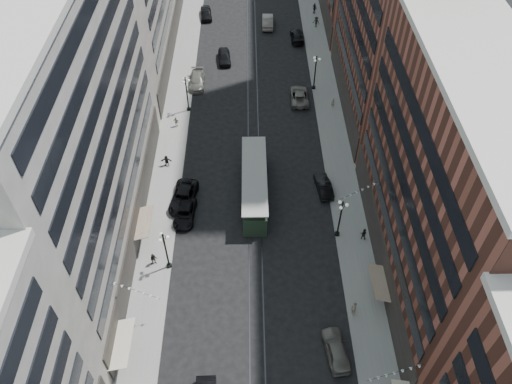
{
  "coord_description": "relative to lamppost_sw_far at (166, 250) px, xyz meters",
  "views": [
    {
      "loc": [
        -0.43,
        -2.63,
        44.29
      ],
      "look_at": [
        0.13,
        34.15,
        5.0
      ],
      "focal_mm": 35.0,
      "sensor_mm": 36.0,
      "label": 1
    }
  ],
  "objects": [
    {
      "name": "pedestrian_5",
      "position": [
        -1.89,
        15.6,
        -2.18
      ],
      "size": [
        1.43,
        0.45,
        1.53
      ],
      "primitive_type": "imported",
      "rotation": [
        0.0,
        0.0,
        -0.03
      ],
      "color": "black",
      "rests_on": "sidewalk_west"
    },
    {
      "name": "car_11",
      "position": [
        16.01,
        29.32,
        -2.32
      ],
      "size": [
        2.63,
        5.6,
        1.55
      ],
      "primitive_type": "imported",
      "rotation": [
        0.0,
        0.0,
        3.13
      ],
      "color": "slate",
      "rests_on": "ground"
    },
    {
      "name": "streetcar",
      "position": [
        9.2,
        10.34,
        -1.42
      ],
      "size": [
        2.9,
        13.11,
        3.63
      ],
      "color": "#233725",
      "rests_on": "ground"
    },
    {
      "name": "lamppost_sw_far",
      "position": [
        0.0,
        0.0,
        0.0
      ],
      "size": [
        1.03,
        1.14,
        5.52
      ],
      "color": "black",
      "rests_on": "sidewalk_west"
    },
    {
      "name": "lamppost_se_mid",
      "position": [
        18.4,
        32.0,
        0.0
      ],
      "size": [
        1.03,
        1.14,
        5.52
      ],
      "color": "black",
      "rests_on": "sidewalk_east"
    },
    {
      "name": "sidewalk_west",
      "position": [
        -1.8,
        42.0,
        -3.02
      ],
      "size": [
        4.0,
        180.0,
        0.15
      ],
      "primitive_type": "cube",
      "color": "gray",
      "rests_on": "ground"
    },
    {
      "name": "rail_west",
      "position": [
        8.5,
        42.0,
        -3.09
      ],
      "size": [
        0.12,
        180.0,
        0.02
      ],
      "primitive_type": "cube",
      "color": "#2D2D33",
      "rests_on": "ground"
    },
    {
      "name": "lamppost_sw_mid",
      "position": [
        0.0,
        27.0,
        0.0
      ],
      "size": [
        1.03,
        1.14,
        5.52
      ],
      "color": "black",
      "rests_on": "sidewalk_west"
    },
    {
      "name": "pedestrian_extra_1",
      "position": [
        20.69,
        55.42,
        -2.04
      ],
      "size": [
        1.08,
        1.12,
        1.82
      ],
      "primitive_type": "imported",
      "rotation": [
        0.0,
        0.0,
        5.45
      ],
      "color": "black",
      "rests_on": "sidewalk_east"
    },
    {
      "name": "pedestrian_6",
      "position": [
        -1.37,
        23.4,
        -2.19
      ],
      "size": [
        0.96,
        0.6,
        1.52
      ],
      "primitive_type": "imported",
      "rotation": [
        0.0,
        0.0,
        2.9
      ],
      "color": "#AAA28D",
      "rests_on": "sidewalk_west"
    },
    {
      "name": "car_14",
      "position": [
        12.06,
        51.11,
        -2.2
      ],
      "size": [
        2.05,
        5.48,
        1.79
      ],
      "primitive_type": "imported",
      "rotation": [
        0.0,
        0.0,
        3.11
      ],
      "color": "slate",
      "rests_on": "ground"
    },
    {
      "name": "pedestrian_8",
      "position": [
        20.68,
        27.54,
        -2.19
      ],
      "size": [
        0.61,
        0.46,
        1.51
      ],
      "primitive_type": "imported",
      "rotation": [
        0.0,
        0.0,
        3.33
      ],
      "color": "#A8A08B",
      "rests_on": "sidewalk_east"
    },
    {
      "name": "sidewalk_east",
      "position": [
        20.2,
        42.0,
        -3.02
      ],
      "size": [
        4.0,
        180.0,
        0.15
      ],
      "primitive_type": "cube",
      "color": "gray",
      "rests_on": "ground"
    },
    {
      "name": "car_10",
      "position": [
        17.6,
        11.0,
        -2.36
      ],
      "size": [
        2.15,
        4.65,
        1.48
      ],
      "primitive_type": "imported",
      "rotation": [
        0.0,
        0.0,
        3.28
      ],
      "color": "black",
      "rests_on": "ground"
    },
    {
      "name": "car_12",
      "position": [
        16.88,
        46.23,
        -2.35
      ],
      "size": [
        2.16,
        5.15,
        1.48
      ],
      "primitive_type": "imported",
      "rotation": [
        0.0,
        0.0,
        3.16
      ],
      "color": "black",
      "rests_on": "ground"
    },
    {
      "name": "car_13",
      "position": [
        4.76,
        39.86,
        -2.28
      ],
      "size": [
        2.34,
        4.93,
        1.63
      ],
      "primitive_type": "imported",
      "rotation": [
        0.0,
        0.0,
        0.09
      ],
      "color": "black",
      "rests_on": "ground"
    },
    {
      "name": "car_8",
      "position": [
        0.8,
        33.31,
        -2.31
      ],
      "size": [
        2.34,
        5.5,
        1.58
      ],
      "primitive_type": "imported",
      "rotation": [
        0.0,
        0.0,
        0.02
      ],
      "color": "slate",
      "rests_on": "ground"
    },
    {
      "name": "lamppost_se_far",
      "position": [
        18.4,
        4.0,
        0.0
      ],
      "size": [
        1.03,
        1.14,
        5.52
      ],
      "color": "black",
      "rests_on": "sidewalk_east"
    },
    {
      "name": "car_9",
      "position": [
        1.05,
        54.31,
        -2.27
      ],
      "size": [
        2.47,
        5.02,
        1.65
      ],
      "primitive_type": "imported",
      "rotation": [
        0.0,
        0.0,
        0.11
      ],
      "color": "black",
      "rests_on": "ground"
    },
    {
      "name": "pedestrian_2",
      "position": [
        -1.59,
        0.36,
        -2.15
      ],
      "size": [
        0.84,
        0.56,
        1.59
      ],
      "primitive_type": "imported",
      "rotation": [
        0.0,
        0.0,
        0.19
      ],
      "color": "black",
      "rests_on": "sidewalk_west"
    },
    {
      "name": "car_2",
      "position": [
        1.15,
        6.96,
        -2.42
      ],
      "size": [
        2.57,
        5.01,
        1.35
      ],
      "primitive_type": "imported",
      "rotation": [
        0.0,
        0.0,
        -0.07
      ],
      "color": "black",
      "rests_on": "ground"
    },
    {
      "name": "car_4",
      "position": [
        16.47,
        -9.96,
        -2.28
      ],
      "size": [
        2.53,
        4.99,
        1.63
      ],
      "primitive_type": "imported",
      "rotation": [
        0.0,
        0.0,
        3.27
      ],
      "color": "#65625A",
      "rests_on": "ground"
    },
    {
      "name": "building_west_mid",
      "position": [
        -7.8,
        5.0,
        10.9
      ],
      "size": [
        8.0,
        36.0,
        28.0
      ],
      "primitive_type": "cube",
      "color": "#A7A094",
      "rests_on": "ground"
    },
    {
      "name": "pedestrian_9",
      "position": [
        20.52,
        50.34,
        -2.01
      ],
      "size": [
        1.31,
        0.95,
        1.88
      ],
      "primitive_type": "imported",
      "rotation": [
        0.0,
        0.0,
        -0.42
      ],
      "color": "black",
      "rests_on": "sidewalk_east"
    },
    {
      "name": "building_east_mid",
      "position": [
        26.2,
        -0.0,
        8.9
      ],
      "size": [
        8.0,
        30.0,
        24.0
      ],
      "primitive_type": "cube",
      "color": "brown",
      "rests_on": "ground"
    },
    {
      "name": "pedestrian_4",
      "position": [
        18.7,
        -5.88,
        -2.0
      ],
      "size": [
        0.72,
        1.19,
        1.89
      ],
      "primitive_type": "imported",
      "rotation": [
        0.0,
        0.0,
        1.36
      ],
      "color": "#BEB59D",
      "rests_on": "sidewalk_east"
    },
    {
      "name": "pedestrian_7",
      "position": [
        21.19,
        3.47,
        -2.19
      ],
      "size": [
        0.83,
        0.64,
        1.51
      ],
      "primitive_type": "imported",
      "rotation": [
        0.0,
        0.0,
        2.77
      ],
      "color": "black",
      "rests_on": "sidewalk_east"
    },
    {
      "name": "rail_east",
      "position": [
        9.9,
        42.0,
        -3.09
      ],
      "size": [
        0.12,
        180.0,
        0.02
      ],
      "primitive_type": "cube",
      "color": "#2D2D33",
      "rests_on": "ground"
    },
    {
      "name": "car_7",
      "position": [
        0.8,
        9.31,
        -2.28
      ],
      "size": [
        3.46,
        6.16,
        1.63
      ],
      "primitive_type": "imported",
      "rotation": [
        0.0,
        0.0,
        -0.13
      ],
      "color": "black",
      "rests_on": "ground"
    },
    {
      "name": "ground",
      "position": [
        9.2,
        32.0,
        -3.1
      ],
      "size": [
        220.0,
        220.0,
        0.0
      ],
      "primitive_type": "plane",
      "color": "black",
      "rests_on": "ground"
    }
  ]
}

